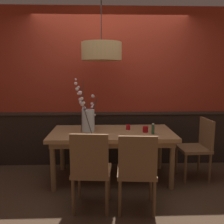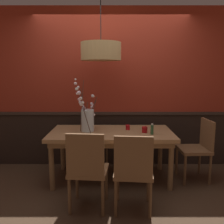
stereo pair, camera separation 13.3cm
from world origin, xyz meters
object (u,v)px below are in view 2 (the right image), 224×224
Objects in this scene: chair_far_side_left at (99,133)px; chair_far_side_right at (126,132)px; chair_near_side_right at (134,169)px; pendant_lamp at (102,51)px; condiment_bottle at (153,129)px; dining_table at (112,137)px; chair_head_east_end at (199,146)px; vase_with_blossoms at (88,119)px; chair_near_side_left at (88,167)px; candle_holder_nearer_edge at (145,130)px; candle_holder_nearer_center at (128,127)px.

chair_far_side_left is 0.99× the size of chair_far_side_right.
pendant_lamp is (-0.39, 0.95, 1.36)m from chair_near_side_right.
pendant_lamp is (-0.72, 0.23, 1.08)m from condiment_bottle.
condiment_bottle is at bearing -73.31° from chair_far_side_right.
dining_table is at bearing -20.68° from pendant_lamp.
vase_with_blossoms reaches higher than chair_head_east_end.
vase_with_blossoms is at bearing -97.53° from chair_far_side_left.
pendant_lamp is at bearing 112.47° from chair_near_side_right.
pendant_lamp is at bearing 162.46° from condiment_bottle.
chair_near_side_left is at bearing -151.87° from chair_head_east_end.
candle_holder_nearer_edge is (-0.80, -0.04, 0.26)m from chair_head_east_end.
dining_table is 2.00× the size of chair_far_side_left.
chair_near_side_left is 1.07× the size of pendant_lamp.
chair_near_side_left reaches higher than chair_head_east_end.
vase_with_blossoms is at bearing 178.14° from chair_head_east_end.
candle_holder_nearer_center is 0.29m from candle_holder_nearer_edge.
pendant_lamp is at bearing 169.23° from candle_holder_nearer_edge.
chair_far_side_left reaches higher than condiment_bottle.
chair_near_side_right is (-1.04, -0.87, 0.00)m from chair_head_east_end.
chair_near_side_right is at bearing -90.02° from candle_holder_nearer_center.
candle_holder_nearer_center is (-0.01, -0.76, 0.26)m from chair_far_side_right.
chair_far_side_left is 1.20m from candle_holder_nearer_edge.
pendant_lamp is (0.10, -0.80, 1.38)m from chair_far_side_left.
chair_near_side_left is at bearing -118.36° from candle_holder_nearer_center.
chair_near_side_left is at bearing -97.70° from pendant_lamp.
chair_head_east_end is at bearing 2.78° from candle_holder_nearer_edge.
chair_near_side_right is 10.82× the size of candle_holder_nearer_edge.
dining_table is 23.75× the size of candle_holder_nearer_center.
chair_far_side_left is 0.50m from chair_far_side_right.
vase_with_blossoms reaches higher than candle_holder_nearer_center.
chair_near_side_right is 0.90m from candle_holder_nearer_edge.
candle_holder_nearer_edge is (0.48, -0.06, 0.13)m from dining_table.
chair_near_side_left is at bearing -107.49° from dining_table.
dining_table is at bearing -4.53° from vase_with_blossoms.
dining_table is at bearing 163.29° from condiment_bottle.
chair_head_east_end is 1.36m from chair_far_side_right.
candle_holder_nearer_center is (-1.04, 0.13, 0.25)m from chair_head_east_end.
vase_with_blossoms is 10.25× the size of candle_holder_nearer_center.
condiment_bottle is at bearing 66.16° from chair_near_side_right.
candle_holder_nearer_edge is at bearing 74.38° from chair_near_side_right.
chair_near_side_left is (-0.27, -0.86, -0.12)m from dining_table.
chair_near_side_right is 1.05× the size of pendant_lamp.
chair_head_east_end is at bearing -1.12° from dining_table.
chair_head_east_end reaches higher than condiment_bottle.
dining_table is at bearing -74.05° from chair_far_side_left.
dining_table is at bearing -106.57° from chair_far_side_right.
pendant_lamp reaches higher than chair_far_side_left.
vase_with_blossoms is 8.99× the size of candle_holder_nearer_edge.
chair_far_side_left is at bearing 128.24° from candle_holder_nearer_edge.
candle_holder_nearer_center is 0.49× the size of condiment_bottle.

